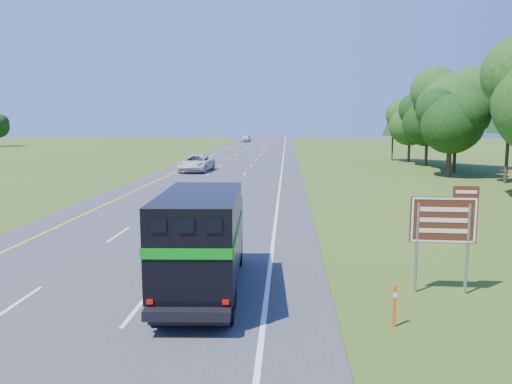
% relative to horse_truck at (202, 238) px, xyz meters
% --- Properties ---
extents(road, '(15.00, 260.00, 0.04)m').
position_rel_horse_truck_xyz_m(road, '(-3.49, 37.56, -1.74)').
color(road, '#38383A').
rests_on(road, ground).
extents(lane_markings, '(11.15, 260.00, 0.01)m').
position_rel_horse_truck_xyz_m(lane_markings, '(-3.49, 37.56, -1.72)').
color(lane_markings, yellow).
rests_on(lane_markings, road).
extents(horse_truck, '(2.62, 7.38, 3.22)m').
position_rel_horse_truck_xyz_m(horse_truck, '(0.00, 0.00, 0.00)').
color(horse_truck, black).
rests_on(horse_truck, road).
extents(white_suv, '(3.23, 6.42, 1.74)m').
position_rel_horse_truck_xyz_m(white_suv, '(-6.91, 36.58, -0.85)').
color(white_suv, silver).
rests_on(white_suv, road).
extents(far_car, '(2.36, 5.03, 1.66)m').
position_rel_horse_truck_xyz_m(far_car, '(-7.68, 108.08, -0.89)').
color(far_car, silver).
rests_on(far_car, road).
extents(exit_sign, '(2.01, 0.16, 3.41)m').
position_rel_horse_truck_xyz_m(exit_sign, '(7.48, 0.44, 0.45)').
color(exit_sign, gray).
rests_on(exit_sign, ground).
extents(delineator, '(0.09, 0.05, 1.13)m').
position_rel_horse_truck_xyz_m(delineator, '(5.46, -2.28, -1.16)').
color(delineator, '#EE490C').
rests_on(delineator, ground).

